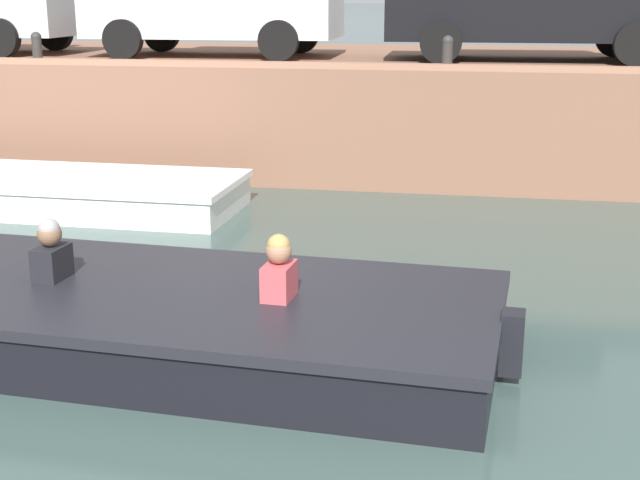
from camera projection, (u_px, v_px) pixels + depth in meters
name	position (u px, v px, depth m)	size (l,w,h in m)	color
ground_plane	(388.00, 346.00, 6.91)	(400.00, 400.00, 0.00)	#384C47
far_quay_wall	(446.00, 106.00, 14.69)	(60.00, 6.00, 1.65)	brown
far_wall_coping	(437.00, 67.00, 11.73)	(60.00, 0.24, 0.08)	#9F6C52
boat_moored_west_white	(24.00, 190.00, 11.34)	(6.08, 1.81, 0.43)	white
motorboat_passing	(119.00, 313.00, 6.91)	(6.56, 2.51, 0.97)	black
car_left_inner_white	(218.00, 2.00, 14.06)	(3.94, 2.07, 1.54)	white
car_centre_black	(539.00, 2.00, 13.19)	(4.35, 2.05, 1.54)	black
mooring_bollard_west	(37.00, 46.00, 12.81)	(0.15, 0.15, 0.45)	#2D2B28
mooring_bollard_mid	(448.00, 51.00, 11.78)	(0.15, 0.15, 0.45)	#2D2B28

